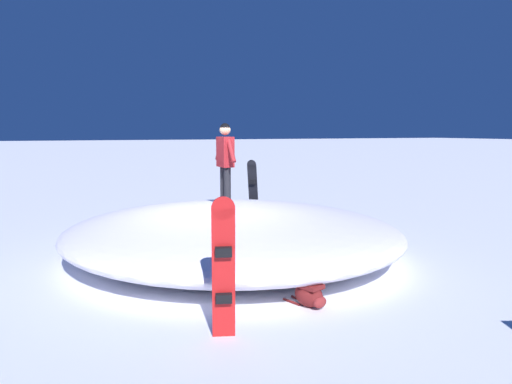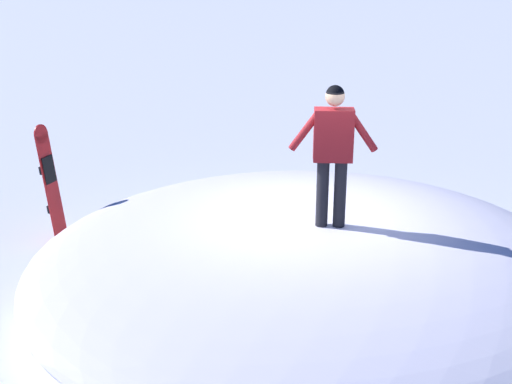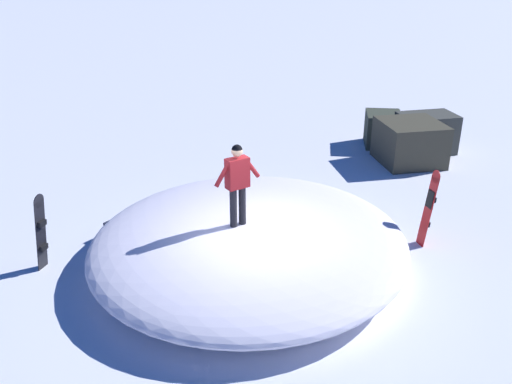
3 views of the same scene
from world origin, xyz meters
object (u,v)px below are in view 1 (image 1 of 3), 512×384
(snowboard_primary_upright, at_px, (224,267))
(backpack_far, at_px, (309,295))
(backpack_near, at_px, (294,219))
(snowboard_secondary_upright, at_px, (253,188))
(snowboarder_standing, at_px, (225,158))

(snowboard_primary_upright, bearing_deg, backpack_far, -69.10)
(backpack_near, xyz_separation_m, backpack_far, (-5.04, 2.38, -0.04))
(backpack_far, bearing_deg, snowboard_primary_upright, 110.90)
(backpack_near, height_order, backpack_far, backpack_near)
(backpack_near, bearing_deg, snowboard_secondary_upright, 17.88)
(snowboarder_standing, height_order, snowboard_primary_upright, snowboarder_standing)
(snowboarder_standing, xyz_separation_m, snowboard_secondary_upright, (3.27, -1.95, -1.05))
(snowboarder_standing, height_order, snowboard_secondary_upright, snowboarder_standing)
(backpack_near, bearing_deg, snowboard_primary_upright, 145.68)
(snowboard_secondary_upright, relative_size, backpack_near, 3.01)
(snowboard_secondary_upright, distance_m, backpack_near, 1.71)
(snowboard_primary_upright, bearing_deg, snowboarder_standing, -19.81)
(snowboard_primary_upright, bearing_deg, backpack_near, -34.32)
(snowboard_primary_upright, height_order, snowboard_secondary_upright, snowboard_primary_upright)
(snowboarder_standing, distance_m, snowboard_primary_upright, 4.20)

